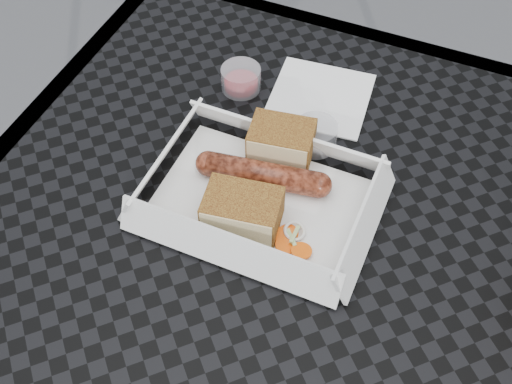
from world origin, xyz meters
TOP-DOWN VIEW (x-y plane):
  - patio_table at (0.00, 0.00)m, footprint 0.80×0.80m
  - food_tray at (-0.08, 0.06)m, footprint 0.22×0.15m
  - bratwurst at (-0.08, 0.08)m, footprint 0.15×0.05m
  - bread_near at (-0.08, 0.13)m, footprint 0.08×0.06m
  - bread_far at (-0.08, 0.03)m, footprint 0.09×0.06m
  - veg_garnish at (-0.02, 0.03)m, footprint 0.03×0.03m
  - napkin at (-0.07, 0.24)m, footprint 0.13×0.13m
  - condiment_cup_sauce at (-0.17, 0.22)m, footprint 0.05×0.05m
  - condiment_cup_empty at (-0.05, 0.17)m, footprint 0.05×0.05m

SIDE VIEW (x-z plane):
  - patio_table at x=0.00m, z-range 0.30..1.04m
  - napkin at x=-0.07m, z-range 0.74..0.75m
  - food_tray at x=-0.08m, z-range 0.74..0.75m
  - veg_garnish at x=-0.02m, z-range 0.75..0.75m
  - condiment_cup_sauce at x=-0.17m, z-range 0.74..0.78m
  - condiment_cup_empty at x=-0.05m, z-range 0.74..0.78m
  - bratwurst at x=-0.08m, z-range 0.75..0.78m
  - bread_far at x=-0.08m, z-range 0.75..0.79m
  - bread_near at x=-0.08m, z-range 0.75..0.79m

